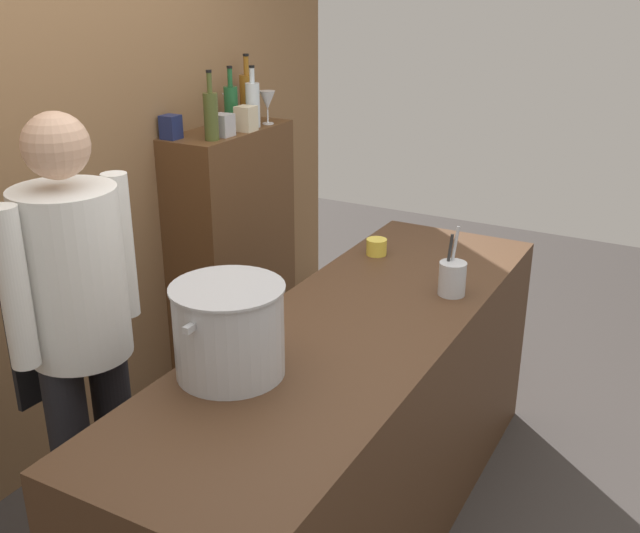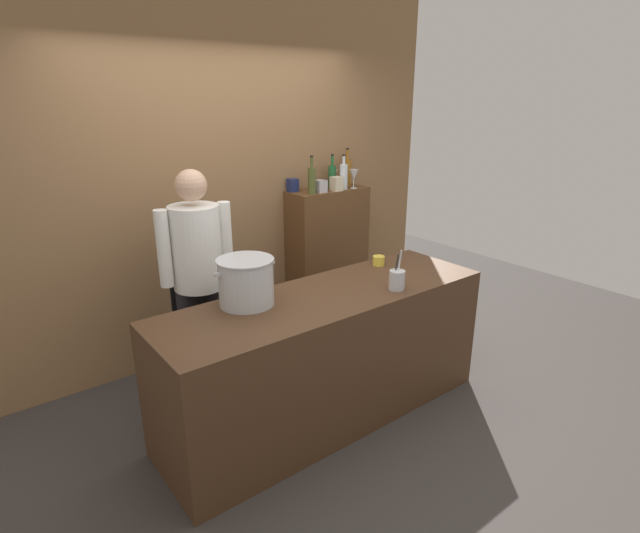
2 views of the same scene
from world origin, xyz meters
TOP-DOWN VIEW (x-y plane):
  - ground_plane at (0.00, 0.00)m, footprint 8.00×8.00m
  - brick_back_panel at (0.00, 1.40)m, footprint 4.40×0.10m
  - prep_counter at (0.00, 0.00)m, footprint 2.29×0.70m
  - bar_cabinet at (0.96, 1.19)m, footprint 0.76×0.32m
  - chef at (-0.53, 0.77)m, footprint 0.53×0.37m
  - stockpot_large at (-0.48, 0.18)m, footprint 0.41×0.35m
  - utensil_crock at (0.42, -0.21)m, footprint 0.10×0.10m
  - butter_jar at (0.67, 0.22)m, footprint 0.09×0.09m
  - wine_bottle_amber at (1.25, 1.26)m, footprint 0.08×0.08m
  - wine_bottle_green at (1.02, 1.21)m, footprint 0.07×0.07m
  - wine_bottle_clear at (1.07, 1.11)m, footprint 0.07×0.07m
  - wine_bottle_olive at (0.71, 1.10)m, footprint 0.07×0.07m
  - wine_glass_short at (1.18, 1.09)m, footprint 0.08×0.08m
  - wine_glass_wide at (1.10, 1.27)m, footprint 0.07×0.07m
  - spice_tin_navy at (0.64, 1.29)m, footprint 0.08×0.08m
  - spice_tin_silver at (0.81, 1.11)m, footprint 0.09×0.09m
  - spice_tin_cream at (0.97, 1.08)m, footprint 0.09×0.09m

SIDE VIEW (x-z plane):
  - ground_plane at x=0.00m, z-range 0.00..0.00m
  - prep_counter at x=0.00m, z-range 0.00..0.90m
  - bar_cabinet at x=0.96m, z-range 0.00..1.30m
  - butter_jar at x=0.67m, z-range 0.90..0.97m
  - chef at x=-0.53m, z-range 0.13..1.79m
  - utensil_crock at x=0.42m, z-range 0.84..1.10m
  - stockpot_large at x=-0.48m, z-range 0.90..1.19m
  - spice_tin_silver at x=0.81m, z-range 1.30..1.41m
  - spice_tin_navy at x=0.64m, z-range 1.30..1.42m
  - spice_tin_cream at x=0.97m, z-range 1.30..1.43m
  - wine_glass_wide at x=1.10m, z-range 1.33..1.49m
  - wine_bottle_green at x=1.02m, z-range 1.26..1.57m
  - wine_bottle_clear at x=1.07m, z-range 1.27..1.58m
  - wine_glass_short at x=1.18m, z-range 1.34..1.51m
  - wine_bottle_olive at x=0.71m, z-range 1.26..1.59m
  - wine_bottle_amber at x=1.25m, z-range 1.26..1.60m
  - brick_back_panel at x=0.00m, z-range 0.00..3.00m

